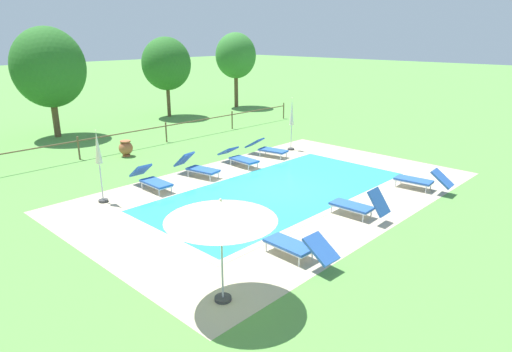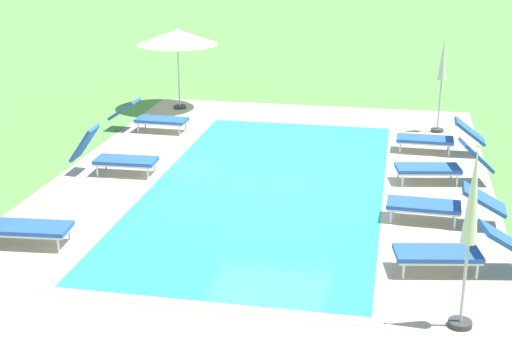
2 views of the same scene
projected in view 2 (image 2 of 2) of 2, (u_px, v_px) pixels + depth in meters
ground_plane at (268, 186)px, 15.09m from camera, size 160.00×160.00×0.00m
pool_deck_paving at (268, 186)px, 15.09m from camera, size 14.24×8.99×0.01m
swimming_pool_water at (268, 186)px, 15.09m from camera, size 9.90×4.65×0.01m
pool_coping_rim at (268, 186)px, 15.09m from camera, size 10.38×5.13×0.01m
sun_lounger_north_near_steps at (438, 137)px, 17.16m from camera, size 0.64×2.01×0.83m
sun_lounger_north_mid at (114, 156)px, 15.72m from camera, size 0.66×1.83×1.02m
sun_lounger_north_far at (441, 204)px, 13.17m from camera, size 0.68×2.09×0.73m
sun_lounger_north_end at (14, 224)px, 12.28m from camera, size 0.77×2.04×0.85m
sun_lounger_south_near_corner at (442, 165)px, 15.18m from camera, size 0.93×2.02×0.90m
sun_lounger_south_mid at (151, 117)px, 18.95m from camera, size 0.66×2.03×0.81m
sun_lounger_south_far at (457, 250)px, 11.30m from camera, size 0.96×2.11×0.78m
patio_umbrella_open_foreground at (177, 37)px, 20.72m from camera, size 2.28×2.28×2.30m
patio_umbrella_closed_row_west at (442, 70)px, 18.48m from camera, size 0.32×0.32×2.46m
patio_umbrella_closed_row_centre at (471, 215)px, 9.37m from camera, size 0.32×0.32×2.54m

